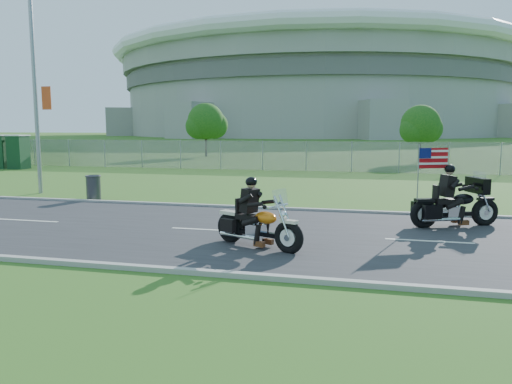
% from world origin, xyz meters
% --- Properties ---
extents(ground, '(420.00, 420.00, 0.00)m').
position_xyz_m(ground, '(0.00, 0.00, 0.00)').
color(ground, '#37581B').
rests_on(ground, ground).
extents(road, '(120.00, 8.00, 0.04)m').
position_xyz_m(road, '(0.00, 0.00, 0.02)').
color(road, '#28282B').
rests_on(road, ground).
extents(curb_north, '(120.00, 0.18, 0.12)m').
position_xyz_m(curb_north, '(0.00, 4.05, 0.05)').
color(curb_north, '#9E9B93').
rests_on(curb_north, ground).
extents(curb_south, '(120.00, 0.18, 0.12)m').
position_xyz_m(curb_south, '(0.00, -4.05, 0.05)').
color(curb_south, '#9E9B93').
rests_on(curb_south, ground).
extents(fence, '(60.00, 0.03, 2.00)m').
position_xyz_m(fence, '(-5.00, 20.00, 1.00)').
color(fence, gray).
rests_on(fence, ground).
extents(stadium, '(140.40, 140.40, 29.20)m').
position_xyz_m(stadium, '(-20.00, 170.00, 15.58)').
color(stadium, '#A3A099').
rests_on(stadium, ground).
extents(streetlight, '(0.90, 2.46, 10.00)m').
position_xyz_m(streetlight, '(-11.98, 6.22, 5.64)').
color(streetlight, gray).
rests_on(streetlight, ground).
extents(porta_toilet_a, '(1.10, 1.10, 2.30)m').
position_xyz_m(porta_toilet_a, '(-22.00, 17.00, 1.15)').
color(porta_toilet_a, '#11381B').
rests_on(porta_toilet_a, ground).
extents(porta_toilet_b, '(1.10, 1.10, 2.30)m').
position_xyz_m(porta_toilet_b, '(-23.40, 17.00, 1.15)').
color(porta_toilet_b, '#11381B').
rests_on(porta_toilet_b, ground).
extents(tree_fence_near, '(3.52, 3.28, 4.75)m').
position_xyz_m(tree_fence_near, '(6.04, 30.04, 2.97)').
color(tree_fence_near, '#382316').
rests_on(tree_fence_near, ground).
extents(tree_fence_mid, '(3.96, 3.69, 5.30)m').
position_xyz_m(tree_fence_mid, '(-13.95, 34.04, 3.30)').
color(tree_fence_mid, '#382316').
rests_on(tree_fence_mid, ground).
extents(motorcycle_lead, '(2.46, 1.36, 1.77)m').
position_xyz_m(motorcycle_lead, '(-0.18, -1.61, 0.56)').
color(motorcycle_lead, black).
rests_on(motorcycle_lead, ground).
extents(motorcycle_follow, '(2.65, 1.47, 2.34)m').
position_xyz_m(motorcycle_follow, '(4.90, 2.22, 0.64)').
color(motorcycle_follow, black).
rests_on(motorcycle_follow, ground).
extents(trash_can, '(0.60, 0.60, 0.98)m').
position_xyz_m(trash_can, '(-8.52, 4.68, 0.49)').
color(trash_can, '#35353A').
rests_on(trash_can, ground).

